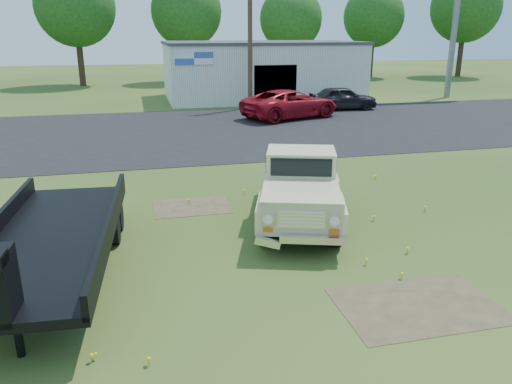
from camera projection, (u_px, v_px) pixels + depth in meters
ground at (293, 249)px, 11.81m from camera, size 140.00×140.00×0.00m
asphalt_lot at (205, 131)px, 25.68m from camera, size 90.00×14.00×0.02m
dirt_patch_a at (418, 305)px, 9.37m from camera, size 3.00×2.00×0.01m
dirt_patch_b at (192, 207)px, 14.60m from camera, size 2.20×1.60×0.01m
commercial_building at (261, 70)px, 37.45m from camera, size 14.20×8.20×4.15m
utility_pole_mid at (250, 36)px, 31.62m from camera, size 1.60×0.30×9.00m
treeline_c at (75, 7)px, 44.41m from camera, size 7.04×7.04×10.47m
treeline_d at (186, 12)px, 47.66m from camera, size 6.72×6.72×10.00m
treeline_e at (291, 19)px, 48.69m from camera, size 6.08×6.08×9.04m
treeline_f at (374, 17)px, 53.13m from camera, size 6.40×6.40×9.52m
treeline_g at (466, 8)px, 53.68m from camera, size 7.36×7.36×10.95m
vintage_pickup_truck at (300, 185)px, 13.30m from camera, size 3.68×5.82×1.97m
flatbed_trailer at (51, 232)px, 10.20m from camera, size 2.90×7.40×1.98m
red_pickup at (290, 104)px, 29.15m from camera, size 6.48×4.62×1.64m
dark_sedan at (343, 98)px, 32.28m from camera, size 4.46×2.01×1.49m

